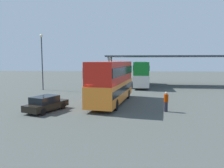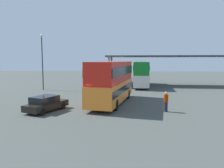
{
  "view_description": "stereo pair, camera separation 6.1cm",
  "coord_description": "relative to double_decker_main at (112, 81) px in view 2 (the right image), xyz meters",
  "views": [
    {
      "loc": [
        2.01,
        -18.38,
        4.42
      ],
      "look_at": [
        0.63,
        3.58,
        2.0
      ],
      "focal_mm": 34.46,
      "sensor_mm": 36.0,
      "label": 1
    },
    {
      "loc": [
        2.07,
        -18.38,
        4.42
      ],
      "look_at": [
        0.63,
        3.58,
        2.0
      ],
      "focal_mm": 34.46,
      "sensor_mm": 36.0,
      "label": 2
    }
  ],
  "objects": [
    {
      "name": "ground_plane",
      "position": [
        -0.63,
        -3.59,
        -2.35
      ],
      "size": [
        140.0,
        140.0,
        0.0
      ],
      "primitive_type": "plane",
      "color": "#454B47"
    },
    {
      "name": "double_decker_main",
      "position": [
        0.0,
        0.0,
        0.0
      ],
      "size": [
        4.31,
        10.4,
        4.29
      ],
      "rotation": [
        0.0,
        0.0,
        1.39
      ],
      "color": "orange",
      "rests_on": "ground_plane"
    },
    {
      "name": "parked_hatchback",
      "position": [
        -5.53,
        -3.93,
        -1.68
      ],
      "size": [
        3.09,
        4.39,
        1.35
      ],
      "rotation": [
        0.0,
        0.0,
        1.18
      ],
      "color": "black",
      "rests_on": "ground_plane"
    },
    {
      "name": "double_decker_near_canopy",
      "position": [
        0.2,
        17.61,
        -0.01
      ],
      "size": [
        3.27,
        10.88,
        4.26
      ],
      "rotation": [
        0.0,
        0.0,
        1.65
      ],
      "color": "navy",
      "rests_on": "ground_plane"
    },
    {
      "name": "double_decker_mid_row",
      "position": [
        3.97,
        15.03,
        -0.06
      ],
      "size": [
        3.05,
        11.28,
        4.17
      ],
      "rotation": [
        0.0,
        0.0,
        1.51
      ],
      "color": "silver",
      "rests_on": "ground_plane"
    },
    {
      "name": "depot_canopy",
      "position": [
        9.2,
        16.35,
        2.58
      ],
      "size": [
        22.67,
        6.16,
        5.26
      ],
      "rotation": [
        0.0,
        0.0,
        -0.04
      ],
      "color": "#33353A",
      "rests_on": "ground_plane"
    },
    {
      "name": "lamppost_tall",
      "position": [
        -11.05,
        9.5,
        2.81
      ],
      "size": [
        0.44,
        0.44,
        8.26
      ],
      "color": "#33353A",
      "rests_on": "ground_plane"
    },
    {
      "name": "pedestrian_waiting",
      "position": [
        4.89,
        -3.46,
        -1.48
      ],
      "size": [
        0.38,
        0.38,
        1.74
      ],
      "rotation": [
        0.0,
        0.0,
        5.88
      ],
      "color": "#262633",
      "rests_on": "ground_plane"
    }
  ]
}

